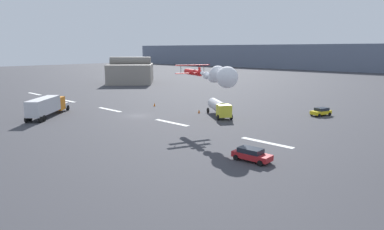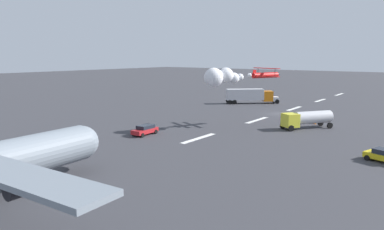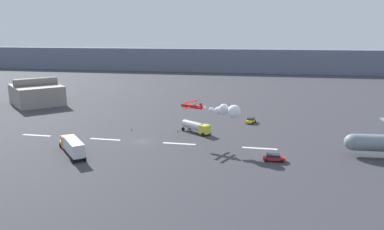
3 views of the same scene
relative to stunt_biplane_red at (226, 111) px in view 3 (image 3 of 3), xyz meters
name	(u,v)px [view 3 (image 3 of 3)]	position (x,y,z in m)	size (l,w,h in m)	color
ground_plane	(141,141)	(-20.61, 0.72, -8.71)	(440.00, 440.00, 0.00)	#38383D
runway_stripe_1	(37,135)	(-49.09, 0.72, -8.71)	(8.00, 0.90, 0.01)	white
runway_stripe_2	(105,139)	(-30.10, 0.72, -8.71)	(8.00, 0.90, 0.01)	white
runway_stripe_3	(179,144)	(-11.12, 0.72, -8.71)	(8.00, 0.90, 0.01)	white
runway_stripe_4	(260,148)	(7.87, 0.72, -8.71)	(8.00, 0.90, 0.01)	white
mountain_ridge_distant	(221,60)	(-20.61, 167.83, -1.05)	(396.00, 16.00, 15.31)	slate
stunt_biplane_red	(226,111)	(0.00, 0.00, 0.00)	(15.33, 8.62, 3.08)	red
semi_truck_orange	(72,145)	(-32.09, -11.68, -6.60)	(10.93, 11.80, 3.70)	silver
fuel_tanker_truck	(196,126)	(-8.88, 10.99, -6.97)	(8.66, 7.14, 2.90)	yellow
followme_car_yellow	(274,157)	(10.81, -7.40, -7.90)	(4.58, 2.20, 1.52)	#B21E23
airport_staff_sedan	(251,120)	(4.98, 24.92, -7.90)	(2.98, 4.42, 1.52)	yellow
hangar_building	(37,94)	(-74.11, 39.11, -4.83)	(25.12, 24.92, 9.74)	gray
traffic_cone_near	(131,129)	(-26.65, 10.07, -8.34)	(0.44, 0.44, 0.75)	orange
traffic_cone_far	(178,131)	(-13.87, 10.82, -8.34)	(0.44, 0.44, 0.75)	orange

